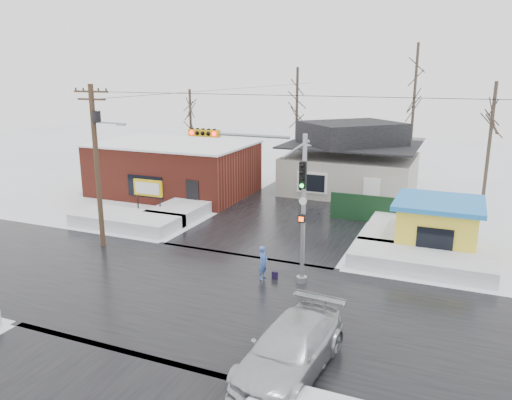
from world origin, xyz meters
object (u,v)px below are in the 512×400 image
at_px(traffic_signal, 271,186).
at_px(marquee_sign, 148,189).
at_px(car, 291,349).
at_px(utility_pole, 97,157).
at_px(pedestrian, 263,263).
at_px(kiosk, 437,225).

height_order(traffic_signal, marquee_sign, traffic_signal).
height_order(traffic_signal, car, traffic_signal).
bearing_deg(utility_pole, car, -28.49).
bearing_deg(pedestrian, utility_pole, 91.23).
xyz_separation_m(traffic_signal, pedestrian, (-0.27, -0.28, -3.72)).
bearing_deg(marquee_sign, pedestrian, -31.38).
bearing_deg(kiosk, marquee_sign, -178.45).
bearing_deg(kiosk, traffic_signal, -135.16).
xyz_separation_m(marquee_sign, car, (14.85, -13.47, -1.10)).
xyz_separation_m(traffic_signal, kiosk, (7.07, 7.03, -3.08)).
relative_size(traffic_signal, utility_pole, 0.78).
bearing_deg(utility_pole, pedestrian, -4.63).
bearing_deg(kiosk, pedestrian, -135.09).
bearing_deg(traffic_signal, pedestrian, -133.50).
bearing_deg(kiosk, utility_pole, -159.56).
distance_m(utility_pole, marquee_sign, 6.87).
height_order(kiosk, car, kiosk).
height_order(traffic_signal, kiosk, traffic_signal).
bearing_deg(car, pedestrian, 123.69).
bearing_deg(car, utility_pole, 156.27).
relative_size(utility_pole, kiosk, 1.96).
xyz_separation_m(traffic_signal, car, (3.41, -6.94, -3.72)).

